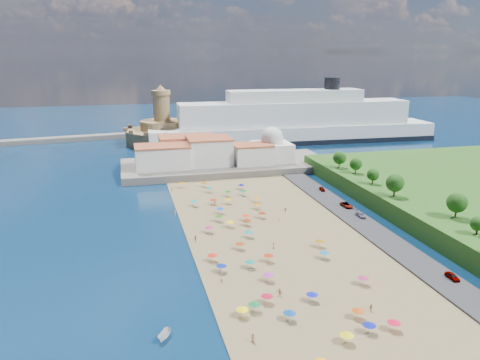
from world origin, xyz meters
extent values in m
plane|color=#071938|center=(0.00, 0.00, 0.00)|extent=(700.00, 700.00, 0.00)
cube|color=#59544C|center=(10.00, 73.00, 1.50)|extent=(90.00, 36.00, 3.00)
cube|color=#59544C|center=(-12.00, 108.00, 1.20)|extent=(18.00, 70.00, 2.40)
cube|color=silver|center=(-18.00, 69.00, 7.50)|extent=(22.00, 14.00, 9.00)
cube|color=silver|center=(2.00, 71.00, 8.50)|extent=(18.00, 16.00, 11.00)
cube|color=silver|center=(20.00, 67.00, 7.00)|extent=(16.00, 12.00, 8.00)
cube|color=silver|center=(-6.00, 83.00, 8.00)|extent=(24.00, 14.00, 10.00)
cube|color=silver|center=(30.00, 71.00, 7.00)|extent=(16.00, 16.00, 8.00)
sphere|color=silver|center=(30.00, 71.00, 13.00)|extent=(10.00, 10.00, 10.00)
cylinder|color=silver|center=(30.00, 71.00, 16.80)|extent=(1.20, 1.20, 1.60)
cylinder|color=#A07D50|center=(-12.00, 138.00, 4.00)|extent=(40.00, 40.00, 8.00)
cylinder|color=#A07D50|center=(-12.00, 138.00, 10.50)|extent=(24.00, 24.00, 5.00)
cylinder|color=#A07D50|center=(-12.00, 138.00, 20.00)|extent=(9.00, 9.00, 14.00)
cylinder|color=#A07D50|center=(-12.00, 138.00, 28.20)|extent=(10.40, 10.40, 2.40)
cone|color=#A07D50|center=(-12.00, 138.00, 30.90)|extent=(6.00, 6.00, 3.00)
cube|color=black|center=(60.81, 125.74, 1.32)|extent=(164.12, 29.13, 2.63)
cube|color=silver|center=(60.81, 125.74, 4.87)|extent=(163.11, 28.70, 9.75)
cube|color=silver|center=(60.81, 125.74, 16.25)|extent=(130.50, 23.39, 13.00)
cube|color=silver|center=(60.81, 125.74, 25.99)|extent=(76.24, 17.43, 6.50)
cylinder|color=black|center=(82.46, 125.09, 32.49)|extent=(8.66, 8.66, 6.50)
cylinder|color=gray|center=(2.26, -42.30, 1.25)|extent=(0.07, 0.07, 2.00)
cone|color=#0E16BD|center=(2.26, -42.30, 2.15)|extent=(2.50, 2.50, 0.60)
cylinder|color=gray|center=(13.11, -23.92, 1.25)|extent=(0.07, 0.07, 2.00)
cone|color=#0F6C8D|center=(13.11, -23.92, 2.15)|extent=(2.50, 2.50, 0.60)
cylinder|color=gray|center=(8.36, -50.22, 1.25)|extent=(0.07, 0.07, 2.00)
cone|color=#B8470E|center=(8.36, -50.22, 2.15)|extent=(2.50, 2.50, 0.60)
cylinder|color=gray|center=(2.66, -56.96, 1.25)|extent=(0.07, 0.07, 2.00)
cone|color=yellow|center=(2.66, -56.96, 2.15)|extent=(2.50, 2.50, 0.60)
cylinder|color=gray|center=(8.10, 39.53, 1.25)|extent=(0.07, 0.07, 2.00)
cone|color=#120B99|center=(8.10, 39.53, 2.15)|extent=(2.50, 2.50, 0.60)
cylinder|color=gray|center=(-1.35, -6.24, 1.25)|extent=(0.07, 0.07, 2.00)
cone|color=#0F7F8B|center=(-1.35, -6.24, 2.15)|extent=(2.50, 2.50, 0.60)
cylinder|color=gray|center=(-0.70, -22.23, 1.25)|extent=(0.07, 0.07, 2.00)
cone|color=#B7290E|center=(-0.70, -22.23, 2.15)|extent=(2.50, 2.50, 0.60)
cylinder|color=gray|center=(-10.16, -43.18, 1.25)|extent=(0.07, 0.07, 2.00)
cone|color=#126735|center=(-10.16, -43.18, 2.15)|extent=(2.50, 2.50, 0.60)
cylinder|color=gray|center=(-6.82, 8.25, 1.25)|extent=(0.07, 0.07, 2.00)
cone|color=#256F13|center=(-6.82, 8.25, 2.15)|extent=(2.50, 2.50, 0.60)
cylinder|color=gray|center=(15.85, -38.33, 1.25)|extent=(0.07, 0.07, 2.00)
cone|color=#AA245F|center=(15.85, -38.33, 2.15)|extent=(2.50, 2.50, 0.60)
cylinder|color=gray|center=(7.48, 16.20, 1.25)|extent=(0.07, 0.07, 2.00)
cone|color=#C96C08|center=(7.48, 16.20, 2.15)|extent=(2.50, 2.50, 0.60)
cylinder|color=gray|center=(-13.86, -18.75, 1.25)|extent=(0.07, 0.07, 2.00)
cone|color=red|center=(-13.86, -18.75, 2.15)|extent=(2.50, 2.50, 0.60)
cylinder|color=gray|center=(-13.06, 47.36, 1.25)|extent=(0.07, 0.07, 2.00)
cone|color=orange|center=(-13.06, 47.36, 2.15)|extent=(2.50, 2.50, 0.60)
cylinder|color=gray|center=(7.97, -55.15, 1.25)|extent=(0.07, 0.07, 2.00)
cone|color=#0C17A0|center=(7.97, -55.15, 2.15)|extent=(2.50, 2.50, 0.60)
cylinder|color=gray|center=(-4.68, 2.56, 1.25)|extent=(0.07, 0.07, 2.00)
cone|color=yellow|center=(-4.68, 2.56, 2.15)|extent=(2.50, 2.50, 0.60)
cylinder|color=gray|center=(-12.94, -24.87, 1.25)|extent=(0.07, 0.07, 2.00)
cone|color=navy|center=(-12.94, -24.87, 2.15)|extent=(2.50, 2.50, 0.60)
cylinder|color=gray|center=(-5.64, -13.49, 1.25)|extent=(0.07, 0.07, 2.00)
cone|color=#A0330E|center=(-5.64, -13.49, 2.15)|extent=(2.50, 2.50, 0.60)
cylinder|color=gray|center=(-6.84, -40.70, 1.25)|extent=(0.07, 0.07, 2.00)
cone|color=#B30E2D|center=(-6.84, -40.70, 2.15)|extent=(2.50, 2.50, 0.60)
cylinder|color=gray|center=(-4.60, -47.78, 1.25)|extent=(0.07, 0.07, 2.00)
cone|color=#0B408F|center=(-4.60, -47.78, 2.15)|extent=(2.50, 2.50, 0.60)
cylinder|color=gray|center=(-12.97, -44.44, 1.25)|extent=(0.07, 0.07, 2.00)
cone|color=#FDF30D|center=(-12.97, -44.44, 2.15)|extent=(2.50, 2.50, 0.60)
cylinder|color=gray|center=(-11.73, 24.12, 1.25)|extent=(0.07, 0.07, 2.00)
cone|color=teal|center=(-11.73, 24.12, 2.15)|extent=(2.50, 2.50, 0.60)
cylinder|color=gray|center=(-4.07, 38.61, 1.25)|extent=(0.07, 0.07, 2.00)
cone|color=#0E856A|center=(-4.07, 38.61, 2.15)|extent=(2.50, 2.50, 0.60)
cylinder|color=gray|center=(-11.28, -0.15, 1.25)|extent=(0.07, 0.07, 2.00)
cone|color=#9E225C|center=(-11.28, -0.15, 2.15)|extent=(2.50, 2.50, 0.60)
cylinder|color=gray|center=(-5.23, 24.43, 1.25)|extent=(0.07, 0.07, 2.00)
cone|color=#B81C0E|center=(-5.23, 24.43, 2.15)|extent=(2.50, 2.50, 0.60)
cylinder|color=gray|center=(-4.99, 14.93, 1.25)|extent=(0.07, 0.07, 2.00)
cone|color=#0D41B0|center=(-4.99, 14.93, 2.15)|extent=(2.50, 2.50, 0.60)
cylinder|color=gray|center=(0.64, 2.79, 1.25)|extent=(0.07, 0.07, 2.00)
cone|color=#912F0D|center=(0.64, 2.79, 2.15)|extent=(2.50, 2.50, 0.60)
cylinder|color=gray|center=(1.56, 32.51, 1.25)|extent=(0.07, 0.07, 2.00)
cone|color=#177615|center=(1.56, 32.51, 2.15)|extent=(2.50, 2.50, 0.60)
cylinder|color=gray|center=(1.25, 6.67, 1.25)|extent=(0.07, 0.07, 2.00)
cone|color=red|center=(1.25, 6.67, 2.15)|extent=(2.50, 2.50, 0.60)
cylinder|color=gray|center=(6.64, 7.71, 1.25)|extent=(0.07, 0.07, 2.00)
cone|color=maroon|center=(6.64, 7.71, 2.15)|extent=(2.50, 2.50, 0.60)
cylinder|color=gray|center=(-5.92, -24.45, 1.25)|extent=(0.07, 0.07, 2.00)
cone|color=#0D7865|center=(-5.92, -24.45, 2.15)|extent=(2.50, 2.50, 0.60)
cylinder|color=gray|center=(-4.62, 46.27, 1.25)|extent=(0.07, 0.07, 2.00)
cone|color=#7F510B|center=(-4.62, 46.27, 2.15)|extent=(2.50, 2.50, 0.60)
cylinder|color=gray|center=(-0.32, 23.74, 1.25)|extent=(0.07, 0.07, 2.00)
cone|color=yellow|center=(-0.32, 23.74, 2.15)|extent=(2.50, 2.50, 0.60)
cylinder|color=gray|center=(14.90, -16.96, 1.25)|extent=(0.07, 0.07, 2.00)
cone|color=#8C640C|center=(14.90, -16.96, 2.15)|extent=(2.50, 2.50, 0.60)
cylinder|color=gray|center=(12.75, -55.50, 1.25)|extent=(0.07, 0.07, 2.00)
cone|color=red|center=(12.75, -55.50, 2.15)|extent=(2.50, 2.50, 0.60)
cylinder|color=gray|center=(9.46, 23.01, 1.25)|extent=(0.07, 0.07, 2.00)
cone|color=orange|center=(9.46, 23.01, 2.15)|extent=(2.50, 2.50, 0.60)
cylinder|color=gray|center=(-3.72, -31.84, 1.25)|extent=(0.07, 0.07, 2.00)
cone|color=#B025A1|center=(-3.72, -31.84, 2.15)|extent=(2.50, 2.50, 0.60)
cylinder|color=gray|center=(6.93, 31.52, 1.25)|extent=(0.07, 0.07, 2.00)
cone|color=#15763C|center=(6.93, 31.52, 2.15)|extent=(2.50, 2.50, 0.60)
imported|color=tan|center=(2.98, -14.90, 1.17)|extent=(0.89, 1.06, 1.84)
imported|color=tan|center=(-16.05, -5.58, 1.16)|extent=(1.00, 0.85, 1.82)
imported|color=tan|center=(-17.08, 43.71, 1.13)|extent=(0.93, 1.09, 1.75)
imported|color=tan|center=(-13.11, -52.69, 1.17)|extent=(1.08, 0.99, 1.84)
imported|color=tan|center=(12.02, -48.68, 1.13)|extent=(1.09, 0.57, 1.77)
imported|color=tan|center=(-4.66, 24.79, 1.13)|extent=(1.05, 0.95, 1.77)
imported|color=tan|center=(10.69, 3.56, 1.08)|extent=(0.51, 0.67, 1.66)
imported|color=tan|center=(-18.93, 17.23, 1.04)|extent=(1.18, 1.00, 1.58)
imported|color=tan|center=(-3.39, -38.57, 1.16)|extent=(1.58, 1.56, 1.82)
imported|color=tan|center=(-14.01, -30.12, 1.03)|extent=(0.61, 0.44, 1.55)
imported|color=tan|center=(15.53, 11.49, 1.04)|extent=(1.52, 0.71, 1.57)
imported|color=white|center=(-28.07, -47.68, 0.78)|extent=(3.34, 4.25, 1.56)
imported|color=gray|center=(36.00, -41.51, 1.38)|extent=(1.71, 4.02, 1.35)
imported|color=gray|center=(36.00, 0.42, 1.34)|extent=(1.90, 4.48, 1.29)
imported|color=gray|center=(36.00, 29.47, 1.34)|extent=(2.02, 3.94, 1.28)
imported|color=gray|center=(36.00, 10.05, 1.42)|extent=(2.84, 5.38, 1.44)
cylinder|color=#382314|center=(50.09, -31.36, 7.01)|extent=(0.50, 0.50, 2.02)
sphere|color=#14380F|center=(50.09, -31.36, 8.83)|extent=(3.64, 3.64, 3.64)
cylinder|color=#382314|center=(53.23, -19.55, 7.52)|extent=(0.50, 0.50, 3.04)
sphere|color=#14380F|center=(53.23, -19.55, 10.25)|extent=(5.47, 5.47, 5.47)
cylinder|color=#382314|center=(47.64, 1.66, 7.56)|extent=(0.50, 0.50, 3.12)
sphere|color=#14380F|center=(47.64, 1.66, 10.37)|extent=(5.61, 5.61, 5.61)
cylinder|color=#382314|center=(48.44, 16.31, 7.16)|extent=(0.50, 0.50, 2.32)
sphere|color=#14380F|center=(48.44, 16.31, 9.25)|extent=(4.17, 4.17, 4.17)
cylinder|color=#382314|center=(49.64, 30.87, 7.27)|extent=(0.50, 0.50, 2.55)
sphere|color=#14380F|center=(49.64, 30.87, 9.57)|extent=(4.59, 4.59, 4.59)
cylinder|color=#382314|center=(47.60, 40.31, 7.43)|extent=(0.50, 0.50, 2.86)
sphere|color=#14380F|center=(47.60, 40.31, 10.01)|extent=(5.15, 5.15, 5.15)
camera|label=1|loc=(-32.76, -121.60, 49.47)|focal=35.00mm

